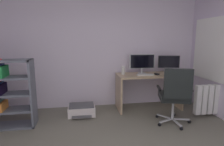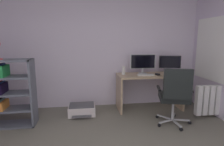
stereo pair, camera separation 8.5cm
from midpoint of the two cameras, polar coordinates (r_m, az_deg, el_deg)
wall_back at (r=4.09m, az=-5.22°, el=8.91°), size 4.43×0.10×2.76m
window_pane at (r=3.97m, az=30.07°, el=6.11°), size 0.01×1.54×1.15m
window_frame at (r=3.97m, az=30.00°, el=6.11°), size 0.02×1.62×1.23m
desk at (r=4.04m, az=10.61°, el=-3.24°), size 1.34×0.59×0.75m
monitor_main at (r=4.01m, az=8.59°, el=3.31°), size 0.54×0.18×0.41m
monitor_secondary at (r=4.25m, az=16.43°, el=3.05°), size 0.46×0.18×0.37m
keyboard at (r=3.85m, az=9.48°, el=-0.55°), size 0.35×0.15×0.02m
computer_mouse at (r=3.95m, az=12.98°, el=-0.31°), size 0.08×0.11×0.03m
desktop_speaker at (r=3.88m, az=2.78°, el=0.79°), size 0.07×0.07×0.17m
office_chair at (r=3.34m, az=18.03°, el=-6.02°), size 0.63×0.64×1.02m
bookshelf at (r=3.62m, az=-31.47°, el=-5.13°), size 0.85×0.34×1.15m
printer at (r=3.79m, az=-9.92°, el=-11.09°), size 0.52×0.44×0.21m
radiator at (r=4.07m, az=27.84°, el=-7.10°), size 0.72×0.10×0.56m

